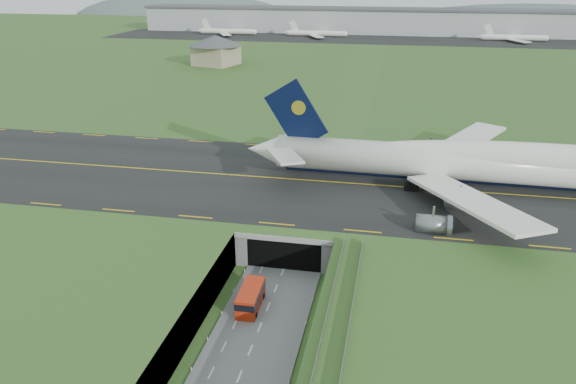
# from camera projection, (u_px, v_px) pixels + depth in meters

# --- Properties ---
(ground) EXTENTS (900.00, 900.00, 0.00)m
(ground) POSITION_uv_depth(u_px,v_px,m) (273.00, 297.00, 82.83)
(ground) COLOR #355522
(ground) RESTS_ON ground
(airfield_deck) EXTENTS (800.00, 800.00, 6.00)m
(airfield_deck) POSITION_uv_depth(u_px,v_px,m) (273.00, 279.00, 81.71)
(airfield_deck) COLOR gray
(airfield_deck) RESTS_ON ground
(trench_road) EXTENTS (12.00, 75.00, 0.20)m
(trench_road) POSITION_uv_depth(u_px,v_px,m) (261.00, 326.00, 75.97)
(trench_road) COLOR slate
(trench_road) RESTS_ON ground
(taxiway) EXTENTS (800.00, 44.00, 0.18)m
(taxiway) POSITION_uv_depth(u_px,v_px,m) (309.00, 181.00, 110.58)
(taxiway) COLOR black
(taxiway) RESTS_ON airfield_deck
(tunnel_portal) EXTENTS (17.00, 22.30, 6.00)m
(tunnel_portal) POSITION_uv_depth(u_px,v_px,m) (294.00, 228.00, 96.79)
(tunnel_portal) COLOR gray
(tunnel_portal) RESTS_ON ground
(guideway) EXTENTS (3.00, 53.00, 7.05)m
(guideway) POSITION_uv_depth(u_px,v_px,m) (332.00, 359.00, 61.46)
(guideway) COLOR #A8A8A3
(guideway) RESTS_ON ground
(jumbo_jet) EXTENTS (95.60, 61.35, 20.30)m
(jumbo_jet) POSITION_uv_depth(u_px,v_px,m) (493.00, 164.00, 103.53)
(jumbo_jet) COLOR white
(jumbo_jet) RESTS_ON ground
(shuttle_tram) EXTENTS (3.05, 7.54, 3.05)m
(shuttle_tram) POSITION_uv_depth(u_px,v_px,m) (251.00, 298.00, 79.52)
(shuttle_tram) COLOR red
(shuttle_tram) RESTS_ON ground
(service_building) EXTENTS (28.13, 28.13, 12.47)m
(service_building) POSITION_uv_depth(u_px,v_px,m) (216.00, 48.00, 238.06)
(service_building) COLOR tan
(service_building) RESTS_ON ground
(cargo_terminal) EXTENTS (320.00, 67.00, 15.60)m
(cargo_terminal) POSITION_uv_depth(u_px,v_px,m) (378.00, 21.00, 350.03)
(cargo_terminal) COLOR #B2B2B2
(cargo_terminal) RESTS_ON ground
(distant_hills) EXTENTS (700.00, 91.00, 60.00)m
(distant_hills) POSITION_uv_depth(u_px,v_px,m) (463.00, 31.00, 463.78)
(distant_hills) COLOR slate
(distant_hills) RESTS_ON ground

